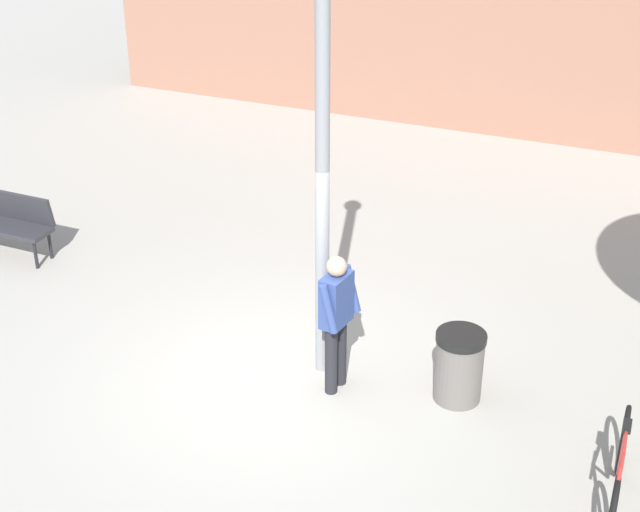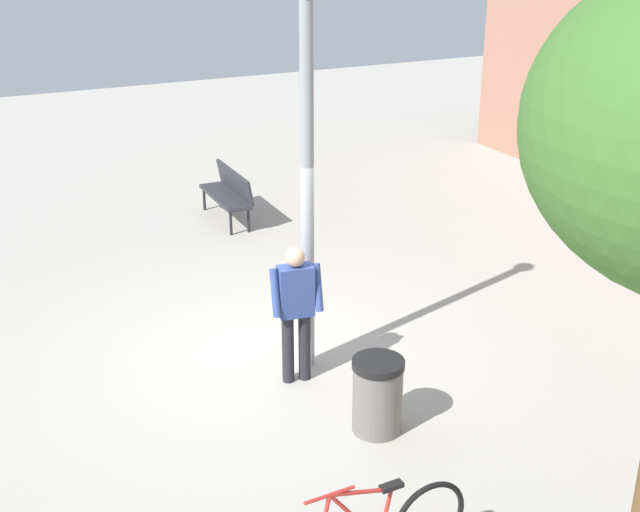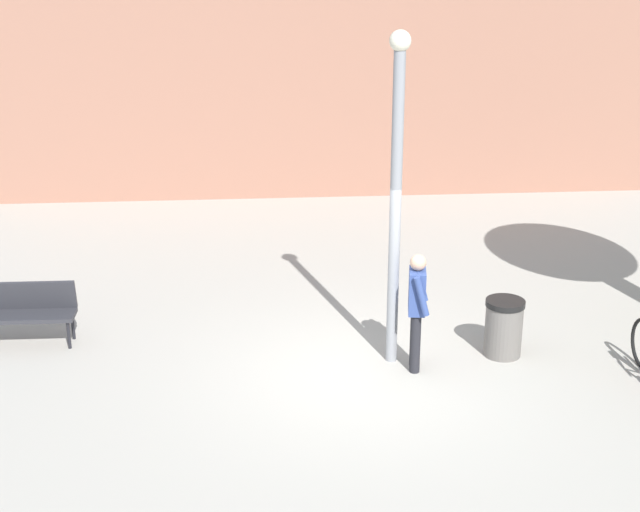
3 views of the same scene
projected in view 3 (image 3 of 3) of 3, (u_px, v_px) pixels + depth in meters
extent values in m
plane|color=#A8A399|center=(369.00, 374.00, 12.66)|extent=(36.00, 36.00, 0.00)
cube|color=#9E6B56|center=(317.00, 52.00, 20.57)|extent=(14.81, 2.00, 6.10)
cylinder|color=gray|center=(395.00, 214.00, 12.33)|extent=(0.16, 0.16, 4.29)
sphere|color=#F2EACC|center=(400.00, 41.00, 11.55)|extent=(0.28, 0.28, 0.28)
cylinder|color=#232328|center=(415.00, 337.00, 12.77)|extent=(0.14, 0.14, 0.85)
cylinder|color=#232328|center=(415.00, 343.00, 12.58)|extent=(0.14, 0.14, 0.85)
cube|color=#334784|center=(417.00, 291.00, 12.42)|extent=(0.28, 0.43, 0.60)
sphere|color=tan|center=(418.00, 263.00, 12.28)|extent=(0.22, 0.22, 0.22)
cylinder|color=#334784|center=(420.00, 282.00, 12.64)|extent=(0.24, 0.12, 0.55)
cylinder|color=#334784|center=(421.00, 296.00, 12.18)|extent=(0.24, 0.12, 0.55)
cube|color=#2D2D33|center=(19.00, 316.00, 13.37)|extent=(1.61, 0.46, 0.06)
cube|color=#2D2D33|center=(20.00, 295.00, 13.46)|extent=(1.60, 0.15, 0.44)
cylinder|color=black|center=(69.00, 335.00, 13.34)|extent=(0.05, 0.05, 0.42)
cylinder|color=black|center=(73.00, 326.00, 13.64)|extent=(0.05, 0.05, 0.42)
cylinder|color=#66605B|center=(503.00, 330.00, 13.09)|extent=(0.53, 0.53, 0.76)
cylinder|color=black|center=(505.00, 303.00, 12.95)|extent=(0.55, 0.55, 0.08)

